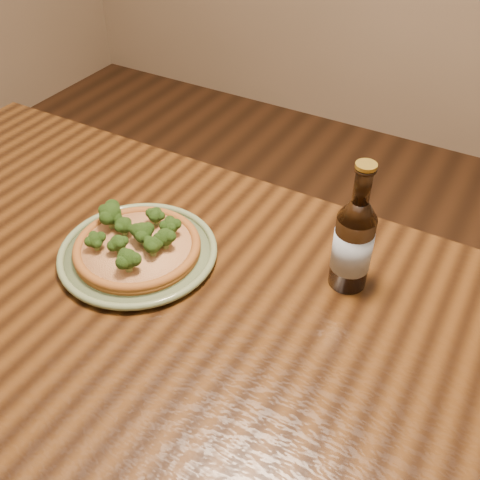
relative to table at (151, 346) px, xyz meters
The scene contains 4 objects.
table is the anchor object (origin of this frame).
plate 0.18m from the table, 132.34° to the left, with size 0.30×0.30×0.02m.
pizza 0.19m from the table, 132.48° to the left, with size 0.24×0.24×0.07m.
beer_bottle 0.41m from the table, 41.28° to the left, with size 0.07×0.07×0.25m.
Camera 1 is at (0.47, -0.39, 1.46)m, focal length 42.00 mm.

